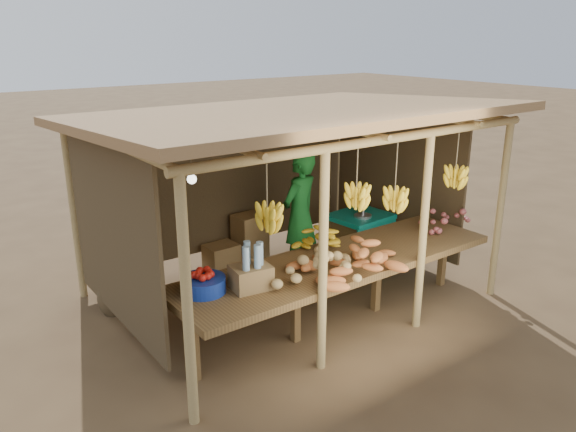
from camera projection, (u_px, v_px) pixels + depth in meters
ground at (288, 294)px, 7.13m from camera, size 60.00×60.00×0.00m
stall_structure at (292, 147)px, 6.45m from camera, size 4.70×3.50×2.43m
counter at (339, 264)px, 6.17m from camera, size 3.90×1.05×0.80m
potato_heap at (318, 264)px, 5.54m from camera, size 1.12×0.71×0.37m
sweet_potato_heap at (354, 252)px, 5.86m from camera, size 1.17×0.74×0.36m
onion_heap at (442, 212)px, 7.18m from camera, size 0.91×0.67×0.36m
banana_pile at (324, 235)px, 6.39m from camera, size 0.63×0.40×0.35m
tomato_basin at (203, 283)px, 5.34m from camera, size 0.43×0.43×0.23m
bottle_box at (251, 271)px, 5.40m from camera, size 0.41×0.34×0.47m
vendor at (300, 215)px, 7.45m from camera, size 0.73×0.60×1.73m
tarp_crate at (359, 237)px, 8.01m from camera, size 0.85×0.75×0.95m
carton_stack at (241, 244)px, 7.98m from camera, size 0.93×0.37×0.70m
burlap_sacks at (129, 290)px, 6.71m from camera, size 0.75×0.39×0.53m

